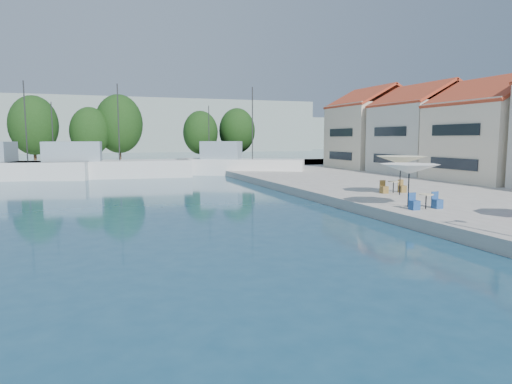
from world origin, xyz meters
name	(u,v)px	position (x,y,z in m)	size (l,w,h in m)	color
quay_right	(505,189)	(22.00, 30.00, 0.30)	(32.00, 92.00, 0.60)	#9D968E
quay_far	(92,168)	(-8.00, 67.00, 0.30)	(90.00, 16.00, 0.60)	#9D968E
hill_west	(16,126)	(-30.00, 160.00, 8.00)	(180.00, 40.00, 16.00)	gray
hill_east	(222,134)	(40.00, 180.00, 6.00)	(140.00, 40.00, 12.00)	gray
building_04	(497,128)	(24.00, 33.00, 5.02)	(9.00, 8.80, 9.20)	#F1E0C1
building_05	(423,127)	(24.00, 42.00, 5.26)	(8.40, 8.80, 9.70)	beige
building_06	(373,127)	(24.00, 51.00, 5.50)	(9.00, 8.80, 10.20)	beige
trawler_02	(8,169)	(-15.82, 55.03, 1.07)	(16.01, 8.07, 10.20)	silver
trawler_03	(97,168)	(-7.39, 54.34, 1.07)	(18.78, 6.07, 10.20)	silver
trawler_04	(237,165)	(7.64, 53.27, 1.07)	(14.42, 10.09, 10.20)	silver
tree_04	(33,125)	(-14.86, 68.71, 5.79)	(6.08, 6.08, 9.00)	#3F2B19
tree_05	(90,132)	(-8.09, 68.47, 5.02)	(5.18, 5.18, 7.67)	#3F2B19
tree_06	(119,124)	(-4.28, 69.89, 6.12)	(6.46, 6.46, 9.56)	#3F2B19
tree_07	(200,133)	(7.22, 70.18, 4.97)	(5.11, 5.11, 7.57)	#3F2B19
tree_08	(237,131)	(13.09, 70.99, 5.29)	(5.49, 5.49, 8.13)	#3F2B19
umbrella_white	(409,169)	(7.72, 23.07, 2.58)	(3.02, 3.02, 2.23)	black
umbrella_cream	(401,160)	(10.45, 27.42, 2.78)	(3.09, 3.09, 2.43)	black
cafe_table_02	(426,203)	(8.11, 22.19, 0.89)	(1.82, 0.70, 0.76)	black
cafe_table_03	(393,189)	(10.75, 28.49, 0.89)	(1.82, 0.70, 0.76)	black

